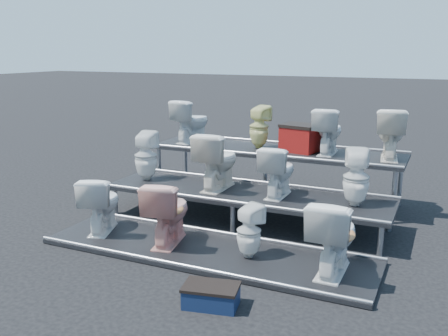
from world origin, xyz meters
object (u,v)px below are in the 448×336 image
at_px(toilet_3, 333,235).
at_px(toilet_9, 259,127).
at_px(toilet_10, 328,131).
at_px(toilet_1, 168,212).
at_px(toilet_2, 249,231).
at_px(toilet_5, 217,160).
at_px(toilet_0, 101,203).
at_px(toilet_7, 356,178).
at_px(toilet_11, 390,134).
at_px(red_crate, 300,139).
at_px(step_stool, 211,297).
at_px(toilet_8, 191,121).
at_px(toilet_6, 278,171).
at_px(toilet_4, 146,156).

bearing_deg(toilet_3, toilet_9, -54.44).
bearing_deg(toilet_10, toilet_1, 60.22).
xyz_separation_m(toilet_2, toilet_5, (-1.02, 1.30, 0.50)).
bearing_deg(toilet_0, toilet_7, -177.20).
xyz_separation_m(toilet_10, toilet_11, (0.95, 0.00, 0.02)).
distance_m(toilet_0, red_crate, 3.34).
relative_size(toilet_0, step_stool, 1.47).
height_order(toilet_8, step_stool, toilet_8).
bearing_deg(toilet_8, toilet_6, 159.81).
relative_size(toilet_4, toilet_7, 1.01).
xyz_separation_m(toilet_2, toilet_8, (-2.15, 2.60, 0.85)).
bearing_deg(toilet_8, toilet_11, -167.98).
height_order(toilet_2, toilet_9, toilet_9).
bearing_deg(red_crate, toilet_11, 12.54).
bearing_deg(toilet_9, toilet_10, -165.30).
xyz_separation_m(toilet_5, toilet_7, (2.02, 0.00, -0.04)).
distance_m(toilet_11, red_crate, 1.41).
relative_size(toilet_8, toilet_9, 1.06).
distance_m(toilet_0, toilet_8, 2.72).
height_order(toilet_7, step_stool, toilet_7).
bearing_deg(toilet_9, red_crate, -165.98).
bearing_deg(step_stool, toilet_0, 141.33).
bearing_deg(toilet_10, toilet_4, 25.57).
bearing_deg(toilet_6, toilet_2, 93.73).
xyz_separation_m(toilet_3, red_crate, (-1.14, 2.59, 0.57)).
xyz_separation_m(toilet_7, step_stool, (-0.94, -2.45, -0.75)).
distance_m(toilet_3, step_stool, 1.54).
height_order(toilet_2, toilet_6, toilet_6).
height_order(toilet_11, red_crate, toilet_11).
xyz_separation_m(toilet_10, step_stool, (-0.25, -3.75, -1.13)).
bearing_deg(toilet_2, toilet_6, -65.30).
relative_size(toilet_7, step_stool, 1.44).
bearing_deg(toilet_11, toilet_10, -7.12).
distance_m(toilet_4, toilet_5, 1.26).
height_order(toilet_10, step_stool, toilet_10).
bearing_deg(toilet_0, toilet_3, 160.44).
bearing_deg(toilet_1, toilet_2, 169.12).
bearing_deg(toilet_0, red_crate, -147.46).
height_order(toilet_4, step_stool, toilet_4).
xyz_separation_m(toilet_8, red_crate, (2.00, -0.01, -0.18)).
height_order(toilet_6, toilet_7, toilet_7).
height_order(toilet_1, toilet_8, toilet_8).
bearing_deg(step_stool, red_crate, 81.82).
height_order(toilet_3, toilet_5, toilet_5).
height_order(toilet_2, step_stool, toilet_2).
height_order(toilet_5, toilet_7, toilet_5).
bearing_deg(toilet_2, toilet_1, 21.03).
relative_size(toilet_0, toilet_4, 1.01).
bearing_deg(toilet_9, toilet_8, 14.70).
bearing_deg(toilet_2, step_stool, 113.80).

